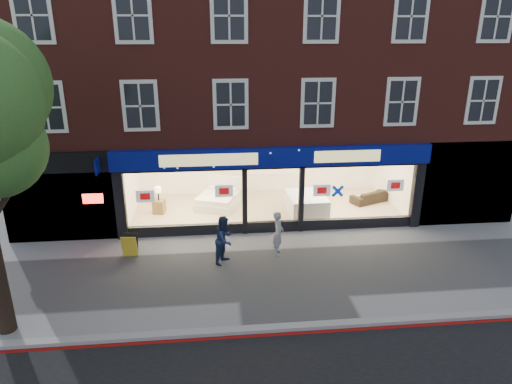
{
  "coord_description": "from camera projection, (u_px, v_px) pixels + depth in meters",
  "views": [
    {
      "loc": [
        -2.2,
        -12.51,
        7.19
      ],
      "look_at": [
        -0.69,
        2.5,
        1.8
      ],
      "focal_mm": 32.0,
      "sensor_mm": 36.0,
      "label": 1
    }
  ],
  "objects": [
    {
      "name": "mattress_stack",
      "position": [
        306.0,
        204.0,
        18.65
      ],
      "size": [
        1.54,
        1.92,
        0.74
      ],
      "rotation": [
        0.0,
        0.0,
        0.03
      ],
      "color": "white",
      "rests_on": "showroom_floor"
    },
    {
      "name": "kerb_stone",
      "position": [
        304.0,
        326.0,
        11.61
      ],
      "size": [
        60.0,
        0.25,
        0.12
      ],
      "primitive_type": "cube",
      "color": "gray",
      "rests_on": "ground"
    },
    {
      "name": "a_board",
      "position": [
        130.0,
        246.0,
        15.2
      ],
      "size": [
        0.54,
        0.37,
        0.79
      ],
      "primitive_type": "cube",
      "rotation": [
        0.0,
        0.0,
        -0.07
      ],
      "color": "gold",
      "rests_on": "ground"
    },
    {
      "name": "kerb_line",
      "position": [
        306.0,
        333.0,
        11.44
      ],
      "size": [
        60.0,
        0.1,
        0.01
      ],
      "primitive_type": "cube",
      "color": "#8C0A07",
      "rests_on": "ground"
    },
    {
      "name": "building",
      "position": [
        261.0,
        43.0,
        18.6
      ],
      "size": [
        19.0,
        8.26,
        10.3
      ],
      "color": "maroon",
      "rests_on": "ground"
    },
    {
      "name": "ground",
      "position": [
        286.0,
        272.0,
        14.35
      ],
      "size": [
        120.0,
        120.0,
        0.0
      ],
      "primitive_type": "plane",
      "color": "gray",
      "rests_on": "ground"
    },
    {
      "name": "bedside_table",
      "position": [
        159.0,
        206.0,
        18.61
      ],
      "size": [
        0.54,
        0.54,
        0.55
      ],
      "primitive_type": "cube",
      "rotation": [
        0.0,
        0.0,
        -0.24
      ],
      "color": "brown",
      "rests_on": "showroom_floor"
    },
    {
      "name": "sofa",
      "position": [
        370.0,
        196.0,
        19.81
      ],
      "size": [
        1.88,
        1.32,
        0.51
      ],
      "primitive_type": "imported",
      "rotation": [
        0.0,
        0.0,
        3.55
      ],
      "color": "black",
      "rests_on": "showroom_floor"
    },
    {
      "name": "pedestrian_grey",
      "position": [
        278.0,
        233.0,
        15.27
      ],
      "size": [
        0.46,
        0.61,
        1.52
      ],
      "primitive_type": "imported",
      "rotation": [
        0.0,
        0.0,
        1.39
      ],
      "color": "#95989C",
      "rests_on": "ground"
    },
    {
      "name": "display_bed",
      "position": [
        219.0,
        199.0,
        19.4
      ],
      "size": [
        2.13,
        2.33,
        1.07
      ],
      "rotation": [
        0.0,
        0.0,
        -0.37
      ],
      "color": "white",
      "rests_on": "showroom_floor"
    },
    {
      "name": "pedestrian_blue",
      "position": [
        225.0,
        240.0,
        14.68
      ],
      "size": [
        0.93,
        0.99,
        1.61
      ],
      "primitive_type": "imported",
      "rotation": [
        0.0,
        0.0,
        1.03
      ],
      "color": "#192548",
      "rests_on": "ground"
    },
    {
      "name": "showroom_floor",
      "position": [
        266.0,
        209.0,
        19.25
      ],
      "size": [
        11.0,
        4.5,
        0.1
      ],
      "primitive_type": "cube",
      "color": "tan",
      "rests_on": "ground"
    }
  ]
}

